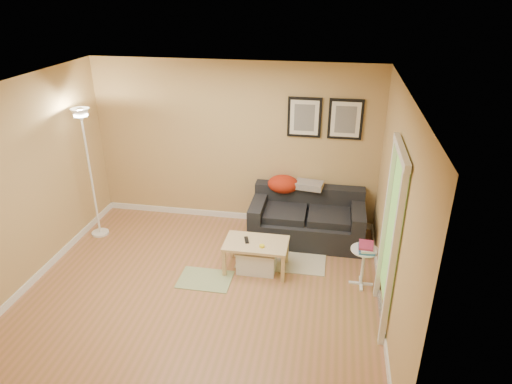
% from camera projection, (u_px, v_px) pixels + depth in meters
% --- Properties ---
extents(floor, '(4.50, 4.50, 0.00)m').
position_uv_depth(floor, '(203.00, 289.00, 5.86)').
color(floor, '#A96A48').
rests_on(floor, ground).
extents(ceiling, '(4.50, 4.50, 0.00)m').
position_uv_depth(ceiling, '(191.00, 88.00, 4.76)').
color(ceiling, white).
rests_on(ceiling, wall_back).
extents(wall_back, '(4.50, 0.00, 4.50)m').
position_uv_depth(wall_back, '(234.00, 145.00, 7.10)').
color(wall_back, tan).
rests_on(wall_back, ground).
extents(wall_front, '(4.50, 0.00, 4.50)m').
position_uv_depth(wall_front, '(123.00, 309.00, 3.52)').
color(wall_front, tan).
rests_on(wall_front, ground).
extents(wall_left, '(0.00, 4.00, 4.00)m').
position_uv_depth(wall_left, '(25.00, 186.00, 5.67)').
color(wall_left, tan).
rests_on(wall_left, ground).
extents(wall_right, '(0.00, 4.00, 4.00)m').
position_uv_depth(wall_right, '(395.00, 215.00, 4.96)').
color(wall_right, tan).
rests_on(wall_right, ground).
extents(baseboard_back, '(4.50, 0.02, 0.10)m').
position_uv_depth(baseboard_back, '(236.00, 215.00, 7.61)').
color(baseboard_back, white).
rests_on(baseboard_back, ground).
extents(baseboard_left, '(0.02, 4.00, 0.10)m').
position_uv_depth(baseboard_left, '(45.00, 269.00, 6.19)').
color(baseboard_left, white).
rests_on(baseboard_left, ground).
extents(baseboard_right, '(0.02, 4.00, 0.10)m').
position_uv_depth(baseboard_right, '(381.00, 306.00, 5.48)').
color(baseboard_right, white).
rests_on(baseboard_right, ground).
extents(sofa, '(1.70, 0.90, 0.75)m').
position_uv_depth(sofa, '(307.00, 217.00, 6.87)').
color(sofa, black).
rests_on(sofa, ground).
extents(red_throw, '(0.48, 0.36, 0.28)m').
position_uv_depth(red_throw, '(283.00, 184.00, 7.02)').
color(red_throw, '#BD3711').
rests_on(red_throw, sofa).
extents(plaid_throw, '(0.45, 0.32, 0.10)m').
position_uv_depth(plaid_throw, '(309.00, 185.00, 6.96)').
color(plaid_throw, tan).
rests_on(plaid_throw, sofa).
extents(framed_print_left, '(0.50, 0.04, 0.60)m').
position_uv_depth(framed_print_left, '(304.00, 117.00, 6.69)').
color(framed_print_left, black).
rests_on(framed_print_left, wall_back).
extents(framed_print_right, '(0.50, 0.04, 0.60)m').
position_uv_depth(framed_print_right, '(346.00, 119.00, 6.60)').
color(framed_print_right, black).
rests_on(framed_print_right, wall_back).
extents(area_rug, '(1.25, 0.85, 0.01)m').
position_uv_depth(area_rug, '(282.00, 255.00, 6.58)').
color(area_rug, beige).
rests_on(area_rug, ground).
extents(green_runner, '(0.70, 0.50, 0.01)m').
position_uv_depth(green_runner, '(205.00, 279.00, 6.05)').
color(green_runner, '#668C4C').
rests_on(green_runner, ground).
extents(coffee_table, '(0.97, 0.73, 0.43)m').
position_uv_depth(coffee_table, '(256.00, 256.00, 6.19)').
color(coffee_table, '#D1B27F').
rests_on(coffee_table, ground).
extents(remote_control, '(0.10, 0.17, 0.02)m').
position_uv_depth(remote_control, '(247.00, 240.00, 6.14)').
color(remote_control, black).
rests_on(remote_control, coffee_table).
extents(tape_roll, '(0.07, 0.07, 0.03)m').
position_uv_depth(tape_roll, '(262.00, 246.00, 5.98)').
color(tape_roll, yellow).
rests_on(tape_roll, coffee_table).
extents(storage_bin, '(0.54, 0.39, 0.33)m').
position_uv_depth(storage_bin, '(257.00, 259.00, 6.20)').
color(storage_bin, white).
rests_on(storage_bin, ground).
extents(side_table, '(0.35, 0.35, 0.54)m').
position_uv_depth(side_table, '(363.00, 267.00, 5.85)').
color(side_table, white).
rests_on(side_table, ground).
extents(book_stack, '(0.22, 0.28, 0.08)m').
position_uv_depth(book_stack, '(367.00, 247.00, 5.70)').
color(book_stack, '#2D5D87').
rests_on(book_stack, side_table).
extents(floor_lamp, '(0.26, 0.26, 2.03)m').
position_uv_depth(floor_lamp, '(91.00, 178.00, 6.76)').
color(floor_lamp, white).
rests_on(floor_lamp, ground).
extents(doorway, '(0.12, 1.01, 2.13)m').
position_uv_depth(doorway, '(388.00, 243.00, 4.94)').
color(doorway, white).
rests_on(doorway, ground).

